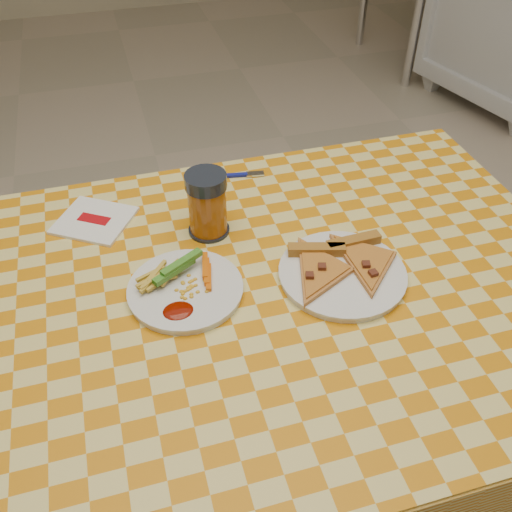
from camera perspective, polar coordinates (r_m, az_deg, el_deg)
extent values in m
plane|color=#BBAE97|center=(1.66, -0.36, -22.34)|extent=(8.00, 8.00, 0.00)
cylinder|color=silver|center=(1.58, -23.46, -8.97)|extent=(0.06, 0.06, 0.71)
cylinder|color=silver|center=(1.71, 14.08, -1.68)|extent=(0.06, 0.06, 0.71)
cube|color=brown|center=(1.06, -0.53, -4.51)|extent=(1.20, 0.80, 0.04)
cylinder|color=silver|center=(3.55, 15.71, 21.35)|extent=(0.06, 0.06, 0.71)
cylinder|color=white|center=(1.04, -7.06, -3.45)|extent=(0.23, 0.23, 0.01)
cylinder|color=white|center=(1.07, 8.61, -1.86)|extent=(0.28, 0.28, 0.01)
cube|color=#1E570D|center=(1.04, -7.82, -1.07)|extent=(0.09, 0.07, 0.02)
cube|color=#DA5C09|center=(1.05, -4.94, -1.57)|extent=(0.06, 0.08, 0.01)
ellipsoid|color=#6C0E02|center=(0.99, -7.79, -5.49)|extent=(0.05, 0.05, 0.01)
cube|color=#A87D26|center=(1.09, 6.07, 0.57)|extent=(0.11, 0.05, 0.02)
cube|color=#A87D26|center=(1.12, 9.71, 1.33)|extent=(0.11, 0.03, 0.02)
cylinder|color=black|center=(1.17, -4.72, 2.64)|extent=(0.08, 0.08, 0.01)
cylinder|color=#8F490F|center=(1.14, -4.86, 4.66)|extent=(0.08, 0.08, 0.11)
cylinder|color=black|center=(1.10, -5.06, 7.48)|extent=(0.08, 0.08, 0.03)
cube|color=white|center=(1.24, -15.86, 3.45)|extent=(0.19, 0.19, 0.01)
cube|color=#AD0910|center=(1.23, -15.89, 3.59)|extent=(0.07, 0.06, 0.00)
cube|color=navy|center=(1.33, -2.85, 8.04)|extent=(0.09, 0.03, 0.01)
cube|color=silver|center=(1.33, -0.09, 8.22)|extent=(0.04, 0.02, 0.00)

